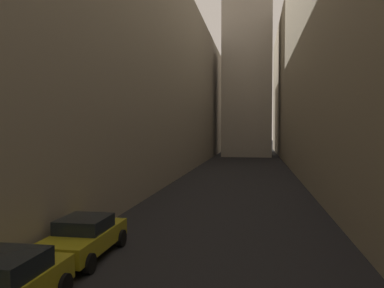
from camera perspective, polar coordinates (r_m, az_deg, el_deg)
name	(u,v)px	position (r m, az deg, el deg)	size (l,w,h in m)	color
ground_plane	(238,178)	(36.65, 6.87, -5.03)	(264.00, 264.00, 0.00)	black
building_block_left	(111,80)	(41.47, -11.93, 9.26)	(15.66, 108.00, 19.47)	gray
parked_car_left_third	(0,287)	(10.85, -26.52, -18.37)	(2.06, 4.09, 1.53)	#A59919
parked_car_left_far	(84,237)	(14.63, -15.66, -13.04)	(1.95, 4.27, 1.43)	#A59919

